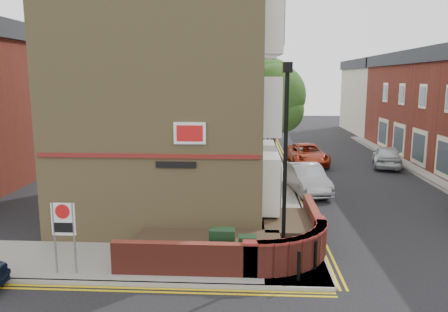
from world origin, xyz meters
TOP-DOWN VIEW (x-y plane):
  - ground at (0.00, 0.00)m, footprint 120.00×120.00m
  - pavement_corner at (-3.50, 1.50)m, footprint 13.00×3.00m
  - pavement_main at (2.00, 16.00)m, footprint 2.00×32.00m
  - kerb_side at (-3.50, 0.00)m, footprint 13.00×0.15m
  - kerb_main_near at (3.00, 16.00)m, footprint 0.15×32.00m
  - kerb_main_far at (11.00, 13.00)m, footprint 0.15×40.00m
  - yellow_lines_side at (-3.50, -0.25)m, footprint 13.00×0.28m
  - yellow_lines_main at (3.25, 16.00)m, footprint 0.28×32.00m
  - corner_building at (-2.84, 8.00)m, footprint 8.95×10.40m
  - garden_wall at (0.00, 2.50)m, footprint 6.80×6.00m
  - lamppost at (1.60, 1.20)m, footprint 0.25×0.50m
  - utility_cabinet_large at (-0.30, 1.30)m, footprint 0.80×0.45m
  - utility_cabinet_small at (0.50, 1.00)m, footprint 0.55×0.40m
  - bollard_near at (2.00, 0.40)m, footprint 0.11×0.11m
  - bollard_far at (2.60, 1.20)m, footprint 0.11×0.11m
  - zone_sign at (-5.00, 0.50)m, footprint 0.72×0.07m
  - far_terrace_cream at (14.50, 38.00)m, footprint 5.40×12.40m
  - tree_near at (2.00, 14.05)m, footprint 3.64×3.65m
  - tree_mid at (2.00, 22.05)m, footprint 4.03×4.03m
  - tree_far at (2.00, 30.05)m, footprint 3.81×3.81m
  - traffic_light_assembly at (2.40, 25.00)m, footprint 0.20×0.16m
  - silver_car_near at (3.60, 11.06)m, footprint 2.23×4.65m
  - red_car_main at (4.63, 18.74)m, footprint 2.78×5.33m
  - silver_car_far at (9.94, 18.09)m, footprint 2.75×4.69m

SIDE VIEW (x-z plane):
  - ground at x=0.00m, z-range 0.00..0.00m
  - garden_wall at x=0.00m, z-range -0.60..0.60m
  - yellow_lines_side at x=-3.50m, z-range 0.00..0.01m
  - yellow_lines_main at x=3.25m, z-range 0.00..0.01m
  - pavement_corner at x=-3.50m, z-range 0.00..0.12m
  - pavement_main at x=2.00m, z-range 0.00..0.12m
  - kerb_side at x=-3.50m, z-range 0.00..0.12m
  - kerb_main_near at x=3.00m, z-range 0.00..0.12m
  - kerb_main_far at x=11.00m, z-range 0.00..0.12m
  - bollard_near at x=2.00m, z-range 0.12..1.02m
  - bollard_far at x=2.60m, z-range 0.12..1.02m
  - utility_cabinet_small at x=0.50m, z-range 0.12..1.22m
  - red_car_main at x=4.63m, z-range 0.00..1.43m
  - utility_cabinet_large at x=-0.30m, z-range 0.12..1.32m
  - silver_car_near at x=3.60m, z-range 0.00..1.47m
  - silver_car_far at x=9.94m, z-range 0.00..1.50m
  - zone_sign at x=-5.00m, z-range 0.54..2.74m
  - traffic_light_assembly at x=2.40m, z-range 0.68..4.88m
  - lamppost at x=1.60m, z-range 0.19..6.49m
  - far_terrace_cream at x=14.50m, z-range 0.05..8.05m
  - tree_near at x=2.00m, z-range 1.35..8.05m
  - tree_far at x=2.00m, z-range 1.41..8.42m
  - tree_mid at x=2.00m, z-range 1.49..8.91m
  - corner_building at x=-2.84m, z-range -0.57..13.03m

